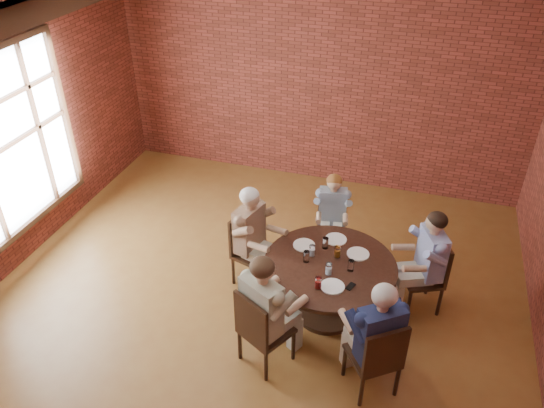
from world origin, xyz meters
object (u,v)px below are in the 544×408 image
(diner_d, at_px, (266,311))
(diner_e, at_px, (375,338))
(diner_b, at_px, (332,217))
(dining_table, at_px, (329,279))
(chair_c, at_px, (248,246))
(chair_d, at_px, (260,329))
(smartphone, at_px, (350,286))
(diner_c, at_px, (254,238))
(diner_a, at_px, (425,262))
(chair_b, at_px, (331,222))
(chair_e, at_px, (378,357))
(chair_a, at_px, (430,272))

(diner_d, height_order, diner_e, diner_d)
(diner_b, bearing_deg, dining_table, -90.00)
(diner_e, bearing_deg, dining_table, -90.00)
(chair_c, xyz_separation_m, chair_d, (0.58, -1.28, 0.01))
(chair_c, relative_size, smartphone, 7.47)
(dining_table, relative_size, diner_c, 1.10)
(diner_c, bearing_deg, diner_d, -139.27)
(chair_c, bearing_deg, dining_table, -90.00)
(chair_d, bearing_deg, diner_a, -109.06)
(diner_e, bearing_deg, diner_b, -102.81)
(smartphone, bearing_deg, chair_b, 129.31)
(chair_e, bearing_deg, diner_a, -138.79)
(chair_b, bearing_deg, diner_a, -40.94)
(chair_b, distance_m, diner_d, 2.09)
(dining_table, relative_size, diner_b, 1.23)
(diner_b, xyz_separation_m, chair_d, (-0.32, -2.08, -0.09))
(diner_c, relative_size, chair_d, 1.40)
(chair_d, height_order, diner_d, diner_d)
(chair_b, relative_size, diner_b, 0.72)
(chair_a, relative_size, diner_b, 0.77)
(diner_e, bearing_deg, diner_c, -71.28)
(chair_b, xyz_separation_m, chair_d, (-0.30, -2.15, 0.04))
(diner_b, relative_size, chair_e, 1.27)
(dining_table, height_order, diner_c, diner_c)
(chair_b, bearing_deg, diner_b, -90.00)
(dining_table, distance_m, diner_d, 1.02)
(dining_table, relative_size, chair_e, 1.57)
(chair_c, distance_m, diner_e, 2.13)
(diner_c, relative_size, chair_e, 1.42)
(chair_c, relative_size, chair_e, 0.99)
(chair_a, distance_m, diner_c, 2.14)
(chair_a, distance_m, chair_e, 1.51)
(chair_b, height_order, diner_e, diner_e)
(chair_c, distance_m, diner_c, 0.19)
(diner_b, distance_m, diner_c, 1.16)
(dining_table, height_order, chair_d, chair_d)
(diner_a, bearing_deg, diner_e, -39.82)
(diner_a, relative_size, diner_d, 0.95)
(diner_e, bearing_deg, diner_d, -36.40)
(dining_table, bearing_deg, chair_d, -118.45)
(dining_table, distance_m, chair_b, 1.21)
(chair_a, distance_m, chair_d, 2.18)
(chair_d, height_order, diner_e, diner_e)
(dining_table, distance_m, diner_a, 1.13)
(dining_table, xyz_separation_m, diner_a, (1.03, 0.45, 0.15))
(chair_a, distance_m, diner_e, 1.47)
(chair_d, xyz_separation_m, diner_e, (1.16, 0.07, 0.17))
(diner_b, xyz_separation_m, chair_c, (-0.90, -0.80, -0.10))
(diner_a, xyz_separation_m, chair_d, (-1.55, -1.42, -0.15))
(diner_a, bearing_deg, diner_c, -109.31)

